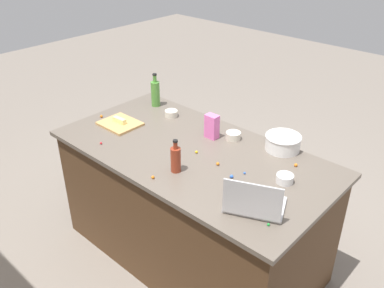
{
  "coord_description": "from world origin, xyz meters",
  "views": [
    {
      "loc": [
        -1.58,
        1.74,
        2.27
      ],
      "look_at": [
        0.0,
        0.0,
        0.95
      ],
      "focal_mm": 38.77,
      "sensor_mm": 36.0,
      "label": 1
    }
  ],
  "objects_px": {
    "bottle_olive": "(155,93)",
    "laptop": "(254,203)",
    "cutting_board": "(120,124)",
    "mixing_bowl_large": "(283,142)",
    "bottle_soy": "(176,159)",
    "candy_bag": "(212,126)",
    "ramekin_small": "(171,113)",
    "butter_stick_left": "(119,120)",
    "ramekin_medium": "(233,136)",
    "ramekin_wide": "(285,179)"
  },
  "relations": [
    {
      "from": "bottle_soy",
      "to": "cutting_board",
      "type": "height_order",
      "value": "bottle_soy"
    },
    {
      "from": "laptop",
      "to": "ramekin_wide",
      "type": "distance_m",
      "value": 0.34
    },
    {
      "from": "bottle_olive",
      "to": "candy_bag",
      "type": "relative_size",
      "value": 1.59
    },
    {
      "from": "bottle_soy",
      "to": "ramekin_small",
      "type": "height_order",
      "value": "bottle_soy"
    },
    {
      "from": "laptop",
      "to": "candy_bag",
      "type": "bearing_deg",
      "value": -34.56
    },
    {
      "from": "candy_bag",
      "to": "cutting_board",
      "type": "bearing_deg",
      "value": 26.07
    },
    {
      "from": "bottle_soy",
      "to": "ramekin_wide",
      "type": "bearing_deg",
      "value": -148.4
    },
    {
      "from": "mixing_bowl_large",
      "to": "bottle_soy",
      "type": "relative_size",
      "value": 1.11
    },
    {
      "from": "ramekin_small",
      "to": "ramekin_medium",
      "type": "xyz_separation_m",
      "value": [
        -0.57,
        -0.03,
        0.0
      ]
    },
    {
      "from": "bottle_olive",
      "to": "laptop",
      "type": "bearing_deg",
      "value": 156.88
    },
    {
      "from": "bottle_olive",
      "to": "ramekin_small",
      "type": "xyz_separation_m",
      "value": [
        -0.24,
        0.06,
        -0.08
      ]
    },
    {
      "from": "mixing_bowl_large",
      "to": "butter_stick_left",
      "type": "relative_size",
      "value": 2.15
    },
    {
      "from": "laptop",
      "to": "ramekin_medium",
      "type": "relative_size",
      "value": 3.61
    },
    {
      "from": "mixing_bowl_large",
      "to": "cutting_board",
      "type": "height_order",
      "value": "mixing_bowl_large"
    },
    {
      "from": "ramekin_small",
      "to": "ramekin_wide",
      "type": "height_order",
      "value": "ramekin_wide"
    },
    {
      "from": "butter_stick_left",
      "to": "mixing_bowl_large",
      "type": "bearing_deg",
      "value": -155.48
    },
    {
      "from": "bottle_olive",
      "to": "ramekin_small",
      "type": "distance_m",
      "value": 0.26
    },
    {
      "from": "cutting_board",
      "to": "candy_bag",
      "type": "xyz_separation_m",
      "value": [
        -0.62,
        -0.31,
        0.08
      ]
    },
    {
      "from": "laptop",
      "to": "candy_bag",
      "type": "height_order",
      "value": "laptop"
    },
    {
      "from": "laptop",
      "to": "mixing_bowl_large",
      "type": "distance_m",
      "value": 0.7
    },
    {
      "from": "mixing_bowl_large",
      "to": "bottle_olive",
      "type": "height_order",
      "value": "bottle_olive"
    },
    {
      "from": "bottle_olive",
      "to": "butter_stick_left",
      "type": "xyz_separation_m",
      "value": [
        -0.06,
        0.42,
        -0.07
      ]
    },
    {
      "from": "mixing_bowl_large",
      "to": "bottle_olive",
      "type": "bearing_deg",
      "value": 3.73
    },
    {
      "from": "bottle_soy",
      "to": "mixing_bowl_large",
      "type": "bearing_deg",
      "value": -117.02
    },
    {
      "from": "butter_stick_left",
      "to": "candy_bag",
      "type": "xyz_separation_m",
      "value": [
        -0.63,
        -0.31,
        0.05
      ]
    },
    {
      "from": "bottle_soy",
      "to": "candy_bag",
      "type": "xyz_separation_m",
      "value": [
        0.12,
        -0.47,
        -0.0
      ]
    },
    {
      "from": "butter_stick_left",
      "to": "ramekin_small",
      "type": "distance_m",
      "value": 0.4
    },
    {
      "from": "butter_stick_left",
      "to": "laptop",
      "type": "bearing_deg",
      "value": 172.83
    },
    {
      "from": "mixing_bowl_large",
      "to": "butter_stick_left",
      "type": "distance_m",
      "value": 1.19
    },
    {
      "from": "cutting_board",
      "to": "ramekin_small",
      "type": "distance_m",
      "value": 0.4
    },
    {
      "from": "cutting_board",
      "to": "candy_bag",
      "type": "height_order",
      "value": "candy_bag"
    },
    {
      "from": "butter_stick_left",
      "to": "candy_bag",
      "type": "height_order",
      "value": "candy_bag"
    },
    {
      "from": "cutting_board",
      "to": "laptop",
      "type": "bearing_deg",
      "value": 172.82
    },
    {
      "from": "cutting_board",
      "to": "butter_stick_left",
      "type": "relative_size",
      "value": 2.55
    },
    {
      "from": "mixing_bowl_large",
      "to": "ramekin_small",
      "type": "relative_size",
      "value": 2.43
    },
    {
      "from": "mixing_bowl_large",
      "to": "laptop",
      "type": "bearing_deg",
      "value": 109.34
    },
    {
      "from": "cutting_board",
      "to": "ramekin_medium",
      "type": "bearing_deg",
      "value": -152.67
    },
    {
      "from": "bottle_olive",
      "to": "butter_stick_left",
      "type": "relative_size",
      "value": 2.46
    },
    {
      "from": "bottle_soy",
      "to": "ramekin_wide",
      "type": "relative_size",
      "value": 2.12
    },
    {
      "from": "butter_stick_left",
      "to": "candy_bag",
      "type": "distance_m",
      "value": 0.7
    },
    {
      "from": "laptop",
      "to": "ramekin_small",
      "type": "relative_size",
      "value": 3.84
    },
    {
      "from": "bottle_olive",
      "to": "ramekin_small",
      "type": "height_order",
      "value": "bottle_olive"
    },
    {
      "from": "bottle_soy",
      "to": "butter_stick_left",
      "type": "distance_m",
      "value": 0.76
    },
    {
      "from": "laptop",
      "to": "candy_bag",
      "type": "distance_m",
      "value": 0.83
    },
    {
      "from": "laptop",
      "to": "butter_stick_left",
      "type": "distance_m",
      "value": 1.32
    },
    {
      "from": "ramekin_small",
      "to": "mixing_bowl_large",
      "type": "bearing_deg",
      "value": -171.45
    },
    {
      "from": "bottle_olive",
      "to": "butter_stick_left",
      "type": "height_order",
      "value": "bottle_olive"
    },
    {
      "from": "laptop",
      "to": "cutting_board",
      "type": "height_order",
      "value": "laptop"
    },
    {
      "from": "laptop",
      "to": "mixing_bowl_large",
      "type": "relative_size",
      "value": 1.58
    },
    {
      "from": "bottle_olive",
      "to": "cutting_board",
      "type": "bearing_deg",
      "value": 97.95
    }
  ]
}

